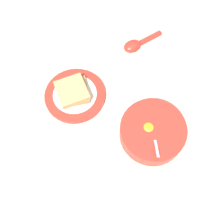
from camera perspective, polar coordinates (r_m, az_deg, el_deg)
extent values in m
plane|color=beige|center=(0.80, 3.66, 4.85)|extent=(3.00, 3.00, 0.00)
cylinder|color=red|center=(0.72, 8.79, -4.27)|extent=(0.18, 0.18, 0.05)
cylinder|color=white|center=(0.72, 8.84, -4.13)|extent=(0.14, 0.14, 0.02)
ellipsoid|color=yellow|center=(0.70, 7.92, -3.44)|extent=(0.03, 0.03, 0.02)
cylinder|color=black|center=(0.70, 10.19, -4.60)|extent=(0.03, 0.03, 0.00)
ellipsoid|color=silver|center=(0.70, 9.15, -5.07)|extent=(0.03, 0.02, 0.01)
cube|color=silver|center=(0.67, 9.70, -7.81)|extent=(0.05, 0.01, 0.03)
cylinder|color=red|center=(0.79, -8.03, 3.64)|extent=(0.18, 0.18, 0.01)
cylinder|color=white|center=(0.78, -8.09, 3.89)|extent=(0.13, 0.13, 0.00)
cube|color=tan|center=(0.78, -8.27, 4.43)|extent=(0.10, 0.09, 0.02)
cube|color=tan|center=(0.76, -8.74, 4.64)|extent=(0.11, 0.11, 0.02)
ellipsoid|color=red|center=(0.87, 4.43, 14.16)|extent=(0.07, 0.07, 0.03)
cube|color=red|center=(0.91, 8.16, 15.58)|extent=(0.06, 0.09, 0.01)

